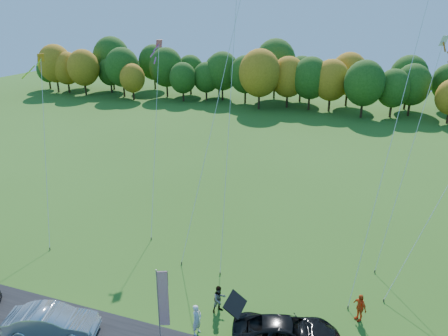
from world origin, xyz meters
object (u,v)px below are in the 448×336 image
(silver_sedan, at_px, (52,322))
(person_east, at_px, (360,307))
(black_suv, at_px, (287,334))
(feather_flag, at_px, (162,298))

(silver_sedan, bearing_deg, person_east, -83.61)
(black_suv, height_order, person_east, person_east)
(person_east, bearing_deg, silver_sedan, -111.58)
(silver_sedan, height_order, person_east, person_east)
(person_east, bearing_deg, black_suv, -89.91)
(black_suv, xyz_separation_m, silver_sedan, (-11.93, -3.35, 0.02))
(person_east, relative_size, feather_flag, 0.38)
(black_suv, relative_size, feather_flag, 1.28)
(black_suv, distance_m, silver_sedan, 12.39)
(black_suv, distance_m, person_east, 4.82)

